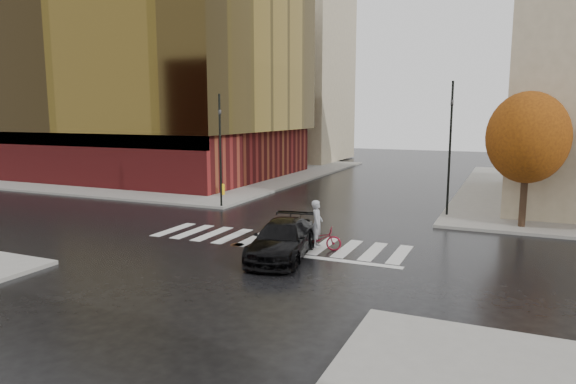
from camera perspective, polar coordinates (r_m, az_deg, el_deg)
name	(u,v)px	position (r m, az deg, el deg)	size (l,w,h in m)	color
ground	(271,243)	(22.44, -1.89, -5.74)	(120.00, 120.00, 0.00)	black
sidewalk_nw	(169,171)	(51.01, -13.05, 2.32)	(30.00, 30.00, 0.15)	gray
crosswalk	(276,241)	(22.88, -1.34, -5.44)	(12.00, 3.00, 0.01)	silver
office_glass	(136,83)	(49.04, -16.48, 11.55)	(27.00, 19.00, 16.00)	maroon
building_nw_far	(284,74)	(62.18, -0.46, 12.97)	(14.00, 12.00, 20.00)	tan
tree_ne_a	(528,138)	(27.01, 25.09, 5.48)	(3.80, 3.80, 6.50)	black
sedan	(282,240)	(20.13, -0.64, -5.32)	(2.03, 4.98, 1.45)	black
cyclist	(318,233)	(21.28, 3.39, -4.59)	(1.93, 1.00, 2.09)	maroon
traffic_light_nw	(220,144)	(30.33, -7.55, 5.29)	(0.17, 0.15, 6.56)	black
traffic_light_ne	(450,140)	(28.78, 17.59, 5.54)	(0.19, 0.21, 7.14)	black
fire_hydrant	(223,189)	(34.90, -7.25, 0.38)	(0.27, 0.27, 0.75)	yellow
manhole	(237,245)	(22.31, -5.66, -5.85)	(0.60, 0.60, 0.01)	#432818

